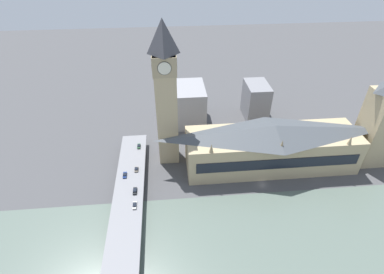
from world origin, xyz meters
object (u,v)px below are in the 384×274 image
object	(u,v)px
car_northbound_tail	(135,205)
car_southbound_lead	(135,191)
parliament_hall	(272,146)
clock_tower	(166,93)
car_northbound_mid	(125,175)
car_northbound_lead	(139,146)
victoria_tower	(382,122)
road_bridge	(122,256)
car_southbound_mid	(136,169)

from	to	relation	value
car_northbound_tail	car_southbound_lead	bearing A→B (deg)	2.71
parliament_hall	clock_tower	distance (m)	64.46
clock_tower	car_northbound_mid	size ratio (longest dim) A/B	18.18
parliament_hall	car_northbound_mid	xyz separation A→B (m)	(-9.06, 79.71, -6.10)
car_northbound_lead	car_northbound_tail	world-z (taller)	car_northbound_tail
car_northbound_tail	clock_tower	bearing A→B (deg)	-22.23
parliament_hall	car_northbound_tail	bearing A→B (deg)	112.26
parliament_hall	victoria_tower	xyz separation A→B (m)	(0.06, -59.31, 12.31)
car_northbound_lead	clock_tower	bearing A→B (deg)	-100.12
road_bridge	car_northbound_mid	size ratio (longest dim) A/B	37.20
car_northbound_mid	car_northbound_tail	world-z (taller)	car_northbound_mid
road_bridge	car_northbound_lead	size ratio (longest dim) A/B	37.98
car_northbound_lead	car_southbound_mid	size ratio (longest dim) A/B	1.10
car_northbound_lead	car_northbound_tail	distance (m)	44.94
parliament_hall	car_southbound_mid	size ratio (longest dim) A/B	23.98
parliament_hall	victoria_tower	distance (m)	60.57
victoria_tower	clock_tower	bearing A→B (deg)	84.20
road_bridge	car_northbound_lead	distance (m)	69.37
victoria_tower	car_northbound_tail	distance (m)	137.27
car_northbound_lead	car_northbound_tail	xyz separation A→B (m)	(-44.94, -0.41, -0.00)
parliament_hall	car_southbound_mid	world-z (taller)	parliament_hall
car_northbound_lead	car_northbound_mid	xyz separation A→B (m)	(-23.97, 5.95, 0.00)
road_bridge	car_northbound_mid	world-z (taller)	car_northbound_mid
car_northbound_mid	car_northbound_tail	bearing A→B (deg)	-163.13
clock_tower	victoria_tower	bearing A→B (deg)	-95.80
victoria_tower	car_southbound_mid	xyz separation A→B (m)	(-5.25, 133.31, -18.44)
car_southbound_lead	car_southbound_mid	bearing A→B (deg)	0.80
parliament_hall	road_bridge	xyz separation A→B (m)	(-54.36, 76.98, -7.95)
parliament_hall	car_southbound_mid	bearing A→B (deg)	94.01
parliament_hall	car_northbound_mid	distance (m)	80.45
clock_tower	car_southbound_lead	size ratio (longest dim) A/B	17.68
car_northbound_mid	road_bridge	bearing A→B (deg)	-176.55
victoria_tower	car_northbound_mid	world-z (taller)	victoria_tower
car_southbound_lead	car_northbound_tail	bearing A→B (deg)	-177.29
car_northbound_lead	car_southbound_mid	bearing A→B (deg)	179.32
clock_tower	car_northbound_mid	distance (m)	47.22
victoria_tower	car_northbound_tail	xyz separation A→B (m)	(-30.08, 132.66, -18.41)
clock_tower	road_bridge	world-z (taller)	clock_tower
victoria_tower	car_northbound_tail	world-z (taller)	victoria_tower
clock_tower	car_southbound_mid	xyz separation A→B (m)	(-16.98, 17.74, -35.32)
victoria_tower	car_southbound_lead	size ratio (longest dim) A/B	12.28
parliament_hall	clock_tower	world-z (taller)	clock_tower
car_northbound_tail	road_bridge	bearing A→B (deg)	171.51
car_northbound_tail	victoria_tower	bearing A→B (deg)	-77.22
road_bridge	car_southbound_mid	xyz separation A→B (m)	(49.16, -2.98, 1.82)
clock_tower	car_southbound_mid	bearing A→B (deg)	133.74
victoria_tower	car_southbound_lead	xyz separation A→B (m)	(-20.98, 133.09, -18.40)
parliament_hall	car_northbound_lead	size ratio (longest dim) A/B	21.88
victoria_tower	car_southbound_mid	world-z (taller)	victoria_tower
victoria_tower	car_northbound_lead	distance (m)	135.16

